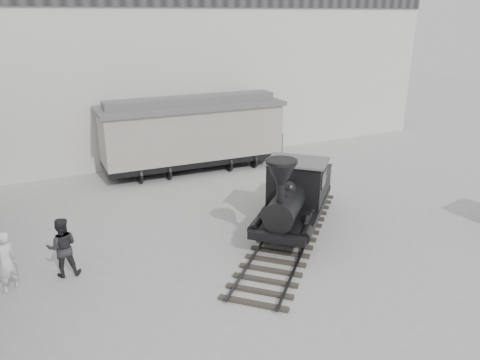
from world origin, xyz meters
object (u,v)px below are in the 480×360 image
locomotive (294,199)px  visitor_a (6,262)px  boxcar (192,132)px  visitor_b (62,247)px

locomotive → visitor_a: (-9.68, 0.18, -0.28)m
boxcar → visitor_b: (-7.34, -8.09, -1.05)m
locomotive → boxcar: bearing=139.8°
visitor_b → boxcar: bearing=-123.6°
boxcar → visitor_a: bearing=-134.8°
boxcar → visitor_a: 12.20m
locomotive → visitor_b: (-8.10, 0.36, -0.26)m
visitor_a → visitor_b: 1.58m
locomotive → visitor_a: bearing=-136.5°
visitor_b → locomotive: bearing=-173.9°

